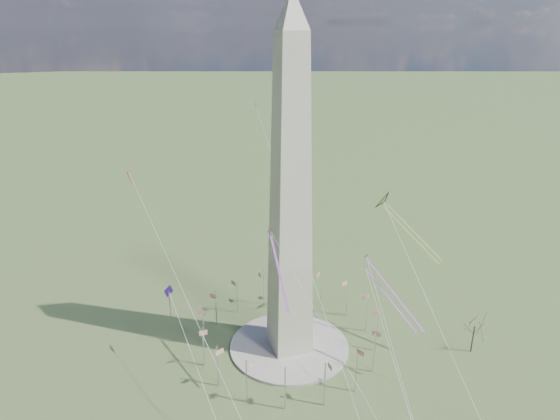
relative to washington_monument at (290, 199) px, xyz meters
name	(u,v)px	position (x,y,z in m)	size (l,w,h in m)	color
ground	(289,347)	(0.00, 0.00, -47.95)	(2000.00, 2000.00, 0.00)	#445D2E
plaza	(289,346)	(0.00, 0.00, -47.55)	(36.00, 36.00, 0.80)	#9E9990
washington_monument	(290,199)	(0.00, 0.00, 0.00)	(15.56, 15.56, 100.00)	#B5A798
flagpole_ring	(289,327)	(0.00, 0.00, -40.68)	(54.40, 54.40, 13.00)	silver
tree_near	(475,325)	(50.72, -19.91, -38.43)	(7.63, 7.63, 13.36)	brown
kite_delta_black	(386,204)	(31.56, 2.63, -6.16)	(15.96, 21.19, 18.12)	black
kite_diamond_purple	(169,294)	(-33.82, 5.06, -25.88)	(2.39, 3.34, 10.14)	navy
kite_streamer_left	(385,282)	(22.89, -14.00, -22.25)	(8.58, 21.02, 15.02)	#E94224
kite_streamer_mid	(276,259)	(-7.48, -10.20, -12.21)	(3.23, 20.49, 14.07)	#E94224
kite_streamer_right	(383,290)	(29.38, -2.66, -32.12)	(8.83, 20.13, 14.50)	#E94224
kite_small_red	(129,173)	(-40.24, 28.89, 3.09)	(1.57, 2.25, 4.70)	#F7421D
kite_small_white	(256,106)	(4.47, 47.27, 17.71)	(1.28, 2.08, 4.76)	white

